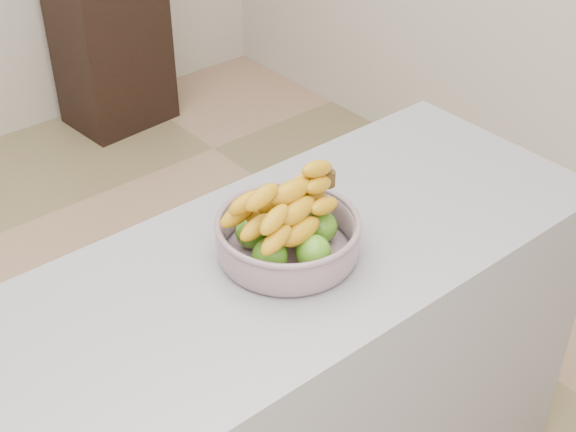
{
  "coord_description": "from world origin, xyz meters",
  "views": [
    {
      "loc": [
        -0.61,
        -1.54,
        1.95
      ],
      "look_at": [
        0.25,
        -0.51,
        1.0
      ],
      "focal_mm": 50.0,
      "sensor_mm": 36.0,
      "label": 1
    }
  ],
  "objects": [
    {
      "name": "cabinet",
      "position": [
        1.05,
        1.78,
        0.42
      ],
      "size": [
        0.49,
        0.41,
        0.84
      ],
      "primitive_type": "cube",
      "rotation": [
        0.0,
        0.0,
        0.08
      ],
      "color": "black",
      "rests_on": "ground"
    },
    {
      "name": "fruit_bowl",
      "position": [
        0.25,
        -0.51,
        0.96
      ],
      "size": [
        0.31,
        0.31,
        0.18
      ],
      "rotation": [
        0.0,
        0.0,
        0.06
      ],
      "color": "#A0ADC0",
      "rests_on": "counter"
    }
  ]
}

